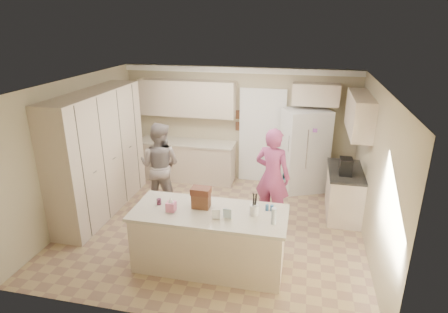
% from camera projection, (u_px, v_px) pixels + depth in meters
% --- Properties ---
extents(floor, '(5.20, 4.60, 0.02)m').
position_uv_depth(floor, '(215.00, 227.00, 6.84)').
color(floor, tan).
rests_on(floor, ground).
extents(ceiling, '(5.20, 4.60, 0.02)m').
position_uv_depth(ceiling, '(213.00, 83.00, 5.93)').
color(ceiling, white).
rests_on(ceiling, wall_back).
extents(wall_back, '(5.20, 0.02, 2.60)m').
position_uv_depth(wall_back, '(238.00, 125.00, 8.50)').
color(wall_back, tan).
rests_on(wall_back, ground).
extents(wall_front, '(5.20, 0.02, 2.60)m').
position_uv_depth(wall_front, '(165.00, 231.00, 4.27)').
color(wall_front, tan).
rests_on(wall_front, ground).
extents(wall_left, '(0.02, 4.60, 2.60)m').
position_uv_depth(wall_left, '(77.00, 149.00, 6.91)').
color(wall_left, tan).
rests_on(wall_left, ground).
extents(wall_right, '(0.02, 4.60, 2.60)m').
position_uv_depth(wall_right, '(375.00, 173.00, 5.85)').
color(wall_right, tan).
rests_on(wall_right, ground).
extents(crown_back, '(5.20, 0.08, 0.12)m').
position_uv_depth(crown_back, '(239.00, 70.00, 8.02)').
color(crown_back, white).
rests_on(crown_back, wall_back).
extents(pantry_bank, '(0.60, 2.60, 2.35)m').
position_uv_depth(pantry_bank, '(99.00, 153.00, 7.07)').
color(pantry_bank, beige).
rests_on(pantry_bank, floor).
extents(back_base_cab, '(2.20, 0.60, 0.88)m').
position_uv_depth(back_base_cab, '(187.00, 161.00, 8.74)').
color(back_base_cab, beige).
rests_on(back_base_cab, floor).
extents(back_countertop, '(2.24, 0.63, 0.04)m').
position_uv_depth(back_countertop, '(186.00, 143.00, 8.58)').
color(back_countertop, beige).
rests_on(back_countertop, back_base_cab).
extents(back_upper_cab, '(2.20, 0.35, 0.80)m').
position_uv_depth(back_upper_cab, '(187.00, 98.00, 8.35)').
color(back_upper_cab, beige).
rests_on(back_upper_cab, wall_back).
extents(doorway_opening, '(0.90, 0.06, 2.10)m').
position_uv_depth(doorway_opening, '(262.00, 137.00, 8.45)').
color(doorway_opening, black).
rests_on(doorway_opening, floor).
extents(doorway_casing, '(1.02, 0.03, 2.22)m').
position_uv_depth(doorway_casing, '(262.00, 138.00, 8.41)').
color(doorway_casing, white).
rests_on(doorway_casing, floor).
extents(wall_frame_upper, '(0.15, 0.02, 0.20)m').
position_uv_depth(wall_frame_upper, '(239.00, 115.00, 8.37)').
color(wall_frame_upper, brown).
rests_on(wall_frame_upper, wall_back).
extents(wall_frame_lower, '(0.15, 0.02, 0.20)m').
position_uv_depth(wall_frame_lower, '(239.00, 126.00, 8.46)').
color(wall_frame_lower, brown).
rests_on(wall_frame_lower, wall_back).
extents(refrigerator, '(1.11, 1.00, 1.80)m').
position_uv_depth(refrigerator, '(304.00, 150.00, 8.06)').
color(refrigerator, white).
rests_on(refrigerator, floor).
extents(fridge_seam, '(0.02, 0.02, 1.78)m').
position_uv_depth(fridge_seam, '(304.00, 156.00, 7.74)').
color(fridge_seam, gray).
rests_on(fridge_seam, refrigerator).
extents(fridge_dispenser, '(0.22, 0.03, 0.35)m').
position_uv_depth(fridge_dispenser, '(294.00, 144.00, 7.69)').
color(fridge_dispenser, black).
rests_on(fridge_dispenser, refrigerator).
extents(fridge_handle_l, '(0.02, 0.02, 0.85)m').
position_uv_depth(fridge_handle_l, '(302.00, 149.00, 7.68)').
color(fridge_handle_l, silver).
rests_on(fridge_handle_l, refrigerator).
extents(fridge_handle_r, '(0.02, 0.02, 0.85)m').
position_uv_depth(fridge_handle_r, '(307.00, 150.00, 7.66)').
color(fridge_handle_r, silver).
rests_on(fridge_handle_r, refrigerator).
extents(over_fridge_cab, '(0.95, 0.35, 0.45)m').
position_uv_depth(over_fridge_cab, '(316.00, 94.00, 7.72)').
color(over_fridge_cab, beige).
rests_on(over_fridge_cab, wall_back).
extents(right_base_cab, '(0.60, 1.20, 0.88)m').
position_uv_depth(right_base_cab, '(344.00, 193.00, 7.13)').
color(right_base_cab, beige).
rests_on(right_base_cab, floor).
extents(right_countertop, '(0.63, 1.24, 0.04)m').
position_uv_depth(right_countertop, '(346.00, 171.00, 6.97)').
color(right_countertop, '#2D2B28').
rests_on(right_countertop, right_base_cab).
extents(right_upper_cab, '(0.35, 1.50, 0.70)m').
position_uv_depth(right_upper_cab, '(359.00, 114.00, 6.76)').
color(right_upper_cab, beige).
rests_on(right_upper_cab, wall_right).
extents(coffee_maker, '(0.22, 0.28, 0.30)m').
position_uv_depth(coffee_maker, '(346.00, 166.00, 6.74)').
color(coffee_maker, black).
rests_on(coffee_maker, right_countertop).
extents(island_base, '(2.20, 0.90, 0.88)m').
position_uv_depth(island_base, '(210.00, 240.00, 5.63)').
color(island_base, beige).
rests_on(island_base, floor).
extents(island_top, '(2.28, 0.96, 0.05)m').
position_uv_depth(island_top, '(209.00, 213.00, 5.47)').
color(island_top, beige).
rests_on(island_top, island_base).
extents(utensil_crock, '(0.13, 0.13, 0.15)m').
position_uv_depth(utensil_crock, '(254.00, 210.00, 5.35)').
color(utensil_crock, white).
rests_on(utensil_crock, island_top).
extents(tissue_box, '(0.13, 0.13, 0.14)m').
position_uv_depth(tissue_box, '(171.00, 206.00, 5.46)').
color(tissue_box, '#D36B91').
rests_on(tissue_box, island_top).
extents(tissue_plume, '(0.08, 0.08, 0.08)m').
position_uv_depth(tissue_plume, '(171.00, 200.00, 5.42)').
color(tissue_plume, white).
rests_on(tissue_plume, tissue_box).
extents(dollhouse_body, '(0.26, 0.18, 0.22)m').
position_uv_depth(dollhouse_body, '(201.00, 201.00, 5.55)').
color(dollhouse_body, brown).
rests_on(dollhouse_body, island_top).
extents(dollhouse_roof, '(0.28, 0.20, 0.10)m').
position_uv_depth(dollhouse_roof, '(201.00, 191.00, 5.49)').
color(dollhouse_roof, '#592D1E').
rests_on(dollhouse_roof, dollhouse_body).
extents(jam_jar, '(0.07, 0.07, 0.09)m').
position_uv_depth(jam_jar, '(159.00, 202.00, 5.66)').
color(jam_jar, '#59263F').
rests_on(jam_jar, island_top).
extents(greeting_card_a, '(0.12, 0.06, 0.16)m').
position_uv_depth(greeting_card_a, '(216.00, 214.00, 5.22)').
color(greeting_card_a, white).
rests_on(greeting_card_a, island_top).
extents(greeting_card_b, '(0.12, 0.05, 0.16)m').
position_uv_depth(greeting_card_b, '(227.00, 214.00, 5.24)').
color(greeting_card_b, silver).
rests_on(greeting_card_b, island_top).
extents(water_bottle, '(0.07, 0.07, 0.24)m').
position_uv_depth(water_bottle, '(274.00, 216.00, 5.09)').
color(water_bottle, silver).
rests_on(water_bottle, island_top).
extents(shaker_salt, '(0.05, 0.05, 0.09)m').
position_uv_depth(shaker_salt, '(267.00, 207.00, 5.48)').
color(shaker_salt, '#306195').
rests_on(shaker_salt, island_top).
extents(shaker_pepper, '(0.05, 0.05, 0.09)m').
position_uv_depth(shaker_pepper, '(272.00, 208.00, 5.47)').
color(shaker_pepper, '#306195').
rests_on(shaker_pepper, island_top).
extents(teen_boy, '(0.89, 0.71, 1.73)m').
position_uv_depth(teen_boy, '(160.00, 166.00, 7.32)').
color(teen_boy, gray).
rests_on(teen_boy, floor).
extents(teen_girl, '(0.75, 0.60, 1.81)m').
position_uv_depth(teen_girl, '(272.00, 176.00, 6.73)').
color(teen_girl, '#B44C9E').
rests_on(teen_girl, floor).
extents(fridge_magnets, '(0.76, 0.02, 1.44)m').
position_uv_depth(fridge_magnets, '(304.00, 156.00, 7.73)').
color(fridge_magnets, tan).
rests_on(fridge_magnets, refrigerator).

